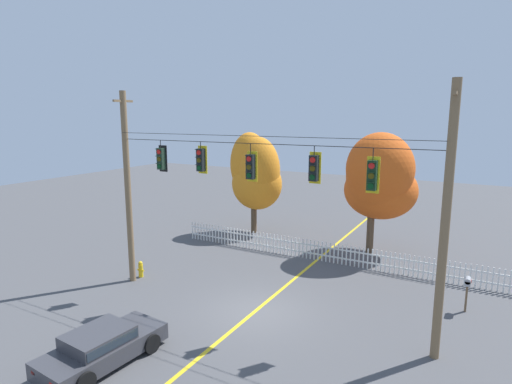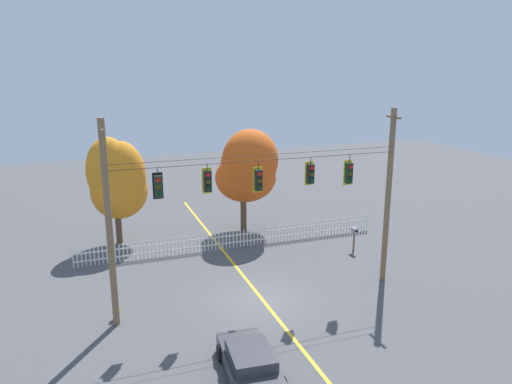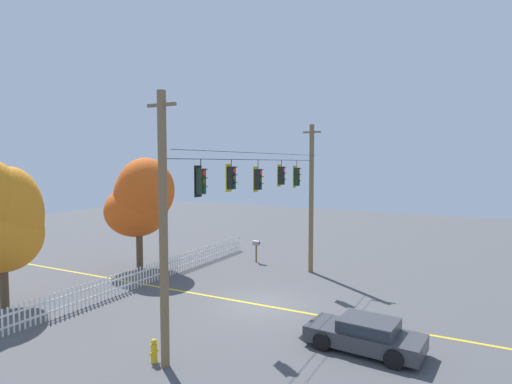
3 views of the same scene
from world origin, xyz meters
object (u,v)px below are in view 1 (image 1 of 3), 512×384
(traffic_signal_westbound_side, at_px, (161,159))
(autumn_maple_mid, at_px, (380,179))
(traffic_signal_eastbound_side, at_px, (251,167))
(roadside_mailbox, at_px, (468,284))
(parked_car, at_px, (102,346))
(traffic_signal_northbound_primary, at_px, (372,175))
(traffic_signal_northbound_secondary, at_px, (314,168))
(autumn_maple_near_fence, at_px, (255,174))
(traffic_signal_southbound_primary, at_px, (201,160))
(fire_hydrant, at_px, (141,269))

(traffic_signal_westbound_side, xyz_separation_m, autumn_maple_mid, (7.16, 9.50, -1.61))
(traffic_signal_eastbound_side, relative_size, roadside_mailbox, 1.01)
(parked_car, bearing_deg, traffic_signal_northbound_primary, 38.49)
(traffic_signal_northbound_secondary, relative_size, autumn_maple_mid, 0.19)
(traffic_signal_northbound_secondary, height_order, autumn_maple_near_fence, traffic_signal_northbound_secondary)
(traffic_signal_northbound_secondary, bearing_deg, autumn_maple_near_fence, 128.21)
(autumn_maple_mid, bearing_deg, parked_car, -108.63)
(traffic_signal_southbound_primary, xyz_separation_m, fire_hydrant, (-4.13, 0.50, -5.59))
(traffic_signal_westbound_side, xyz_separation_m, traffic_signal_northbound_secondary, (6.97, -0.00, 0.01))
(traffic_signal_eastbound_side, height_order, roadside_mailbox, traffic_signal_eastbound_side)
(traffic_signal_eastbound_side, bearing_deg, autumn_maple_mid, 73.91)
(traffic_signal_southbound_primary, height_order, fire_hydrant, traffic_signal_southbound_primary)
(traffic_signal_westbound_side, height_order, autumn_maple_mid, autumn_maple_mid)
(traffic_signal_eastbound_side, distance_m, autumn_maple_near_fence, 11.62)
(autumn_maple_mid, bearing_deg, traffic_signal_southbound_primary, -118.05)
(traffic_signal_northbound_primary, bearing_deg, roadside_mailbox, 53.59)
(traffic_signal_westbound_side, distance_m, traffic_signal_northbound_primary, 9.00)
(traffic_signal_westbound_side, bearing_deg, parked_car, -68.84)
(traffic_signal_westbound_side, bearing_deg, traffic_signal_eastbound_side, 0.00)
(traffic_signal_westbound_side, height_order, fire_hydrant, traffic_signal_westbound_side)
(traffic_signal_northbound_primary, bearing_deg, traffic_signal_southbound_primary, -179.99)
(traffic_signal_eastbound_side, distance_m, roadside_mailbox, 9.78)
(fire_hydrant, bearing_deg, traffic_signal_southbound_primary, -6.86)
(traffic_signal_eastbound_side, relative_size, traffic_signal_northbound_secondary, 1.09)
(autumn_maple_near_fence, xyz_separation_m, roadside_mailbox, (12.99, -6.05, -2.81))
(roadside_mailbox, bearing_deg, parked_car, -136.01)
(traffic_signal_eastbound_side, bearing_deg, autumn_maple_near_fence, 118.17)
(traffic_signal_southbound_primary, bearing_deg, fire_hydrant, 173.14)
(traffic_signal_westbound_side, bearing_deg, fire_hydrant, 166.25)
(traffic_signal_westbound_side, height_order, traffic_signal_northbound_primary, same)
(traffic_signal_southbound_primary, height_order, roadside_mailbox, traffic_signal_southbound_primary)
(traffic_signal_westbound_side, relative_size, autumn_maple_near_fence, 0.20)
(traffic_signal_southbound_primary, height_order, traffic_signal_northbound_primary, same)
(autumn_maple_near_fence, bearing_deg, autumn_maple_mid, -4.31)
(traffic_signal_northbound_secondary, bearing_deg, traffic_signal_southbound_primary, 180.00)
(traffic_signal_eastbound_side, distance_m, traffic_signal_northbound_primary, 4.57)
(traffic_signal_westbound_side, distance_m, traffic_signal_southbound_primary, 2.10)
(traffic_signal_southbound_primary, distance_m, fire_hydrant, 6.97)
(traffic_signal_northbound_secondary, distance_m, autumn_maple_mid, 9.64)
(traffic_signal_westbound_side, height_order, autumn_maple_near_fence, traffic_signal_westbound_side)
(traffic_signal_southbound_primary, distance_m, parked_car, 7.67)
(traffic_signal_eastbound_side, xyz_separation_m, traffic_signal_northbound_secondary, (2.55, -0.00, 0.10))
(traffic_signal_northbound_secondary, height_order, traffic_signal_northbound_primary, same)
(autumn_maple_near_fence, relative_size, parked_car, 1.62)
(traffic_signal_southbound_primary, distance_m, autumn_maple_mid, 10.89)
(traffic_signal_westbound_side, bearing_deg, traffic_signal_southbound_primary, -0.00)
(traffic_signal_southbound_primary, bearing_deg, traffic_signal_eastbound_side, 0.00)
(fire_hydrant, relative_size, roadside_mailbox, 0.55)
(traffic_signal_southbound_primary, height_order, traffic_signal_northbound_secondary, same)
(traffic_signal_northbound_primary, relative_size, autumn_maple_near_fence, 0.23)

